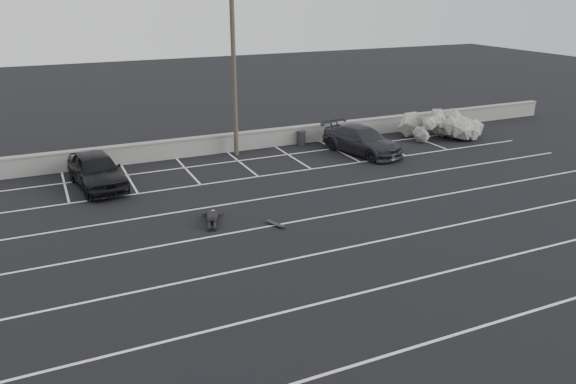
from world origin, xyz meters
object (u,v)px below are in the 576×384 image
car_left (97,170)px  car_right (362,140)px  trash_bin (301,138)px  riprap_pile (446,128)px  skateboard (276,224)px  person (213,214)px  utility_pole (234,67)px

car_left → car_right: car_left is taller
trash_bin → riprap_pile: bearing=-13.9°
trash_bin → skateboard: (-6.29, -10.65, -0.36)m
trash_bin → person: (-8.40, -8.99, -0.20)m
car_left → riprap_pile: 21.28m
utility_pole → person: utility_pole is taller
car_left → trash_bin: (12.17, 2.85, -0.41)m
car_right → trash_bin: (-2.36, 3.08, -0.32)m
car_right → skateboard: (-8.65, -7.57, -0.68)m
person → skateboard: 2.69m
riprap_pile → skateboard: bearing=-151.4°
car_right → utility_pole: size_ratio=0.54×
person → skateboard: person is taller
utility_pole → person: 10.61m
car_left → person: (3.77, -6.15, -0.60)m
car_right → riprap_pile: car_right is taller
car_left → person: car_left is taller
car_right → trash_bin: size_ratio=6.13×
utility_pole → skateboard: bearing=-101.0°
car_left → utility_pole: (7.87, 2.45, 4.07)m
car_left → skateboard: car_left is taller
skateboard → utility_pole: bearing=58.3°
riprap_pile → skateboard: (-15.38, -8.40, -0.52)m
car_left → trash_bin: car_left is taller
riprap_pile → utility_pole: bearing=172.1°
car_left → utility_pole: bearing=9.4°
car_left → skateboard: bearing=-60.9°
skateboard → riprap_pile: bearing=7.9°
car_left → utility_pole: size_ratio=0.51×
person → car_right: bearing=47.6°
utility_pole → riprap_pile: (13.40, -1.86, -4.32)m
riprap_pile → skateboard: 17.53m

